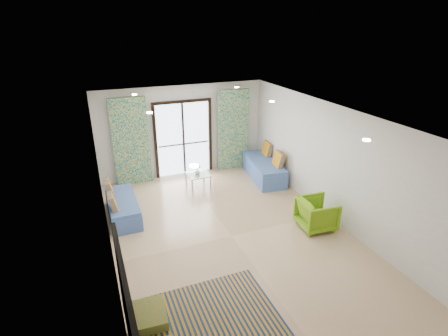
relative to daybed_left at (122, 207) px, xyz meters
name	(u,v)px	position (x,y,z in m)	size (l,w,h in m)	color
floor	(232,236)	(2.12, -1.75, -0.26)	(5.00, 7.50, 0.01)	#9F805F
ceiling	(233,116)	(2.12, -1.75, 2.44)	(5.00, 7.50, 0.01)	silver
wall_back	(183,131)	(2.12, 2.00, 1.09)	(5.00, 0.01, 2.70)	silver
wall_front	(362,310)	(2.12, -5.50, 1.09)	(5.00, 0.01, 2.70)	silver
wall_left	(105,202)	(-0.38, -1.75, 1.09)	(0.01, 7.50, 2.70)	silver
wall_right	(332,163)	(4.62, -1.75, 1.09)	(0.01, 7.50, 2.70)	silver
balcony_door	(183,134)	(2.12, 1.97, 1.00)	(1.76, 0.08, 2.28)	black
balcony_rail	(184,144)	(2.12, 1.98, 0.69)	(1.52, 0.03, 0.04)	#595451
curtain_left	(131,142)	(0.57, 1.82, 0.99)	(1.00, 0.10, 2.50)	beige
curtain_right	(233,130)	(3.67, 1.82, 0.99)	(1.00, 0.10, 2.50)	beige
downlight_a	(194,166)	(0.72, -3.75, 2.41)	(0.12, 0.12, 0.02)	#FFE0B2
downlight_b	(366,140)	(3.52, -3.75, 2.41)	(0.12, 0.12, 0.02)	#FFE0B2
downlight_c	(150,113)	(0.72, -0.75, 2.41)	(0.12, 0.12, 0.02)	#FFE0B2
downlight_d	(272,102)	(3.52, -0.75, 2.41)	(0.12, 0.12, 0.02)	#FFE0B2
downlight_e	(134,95)	(0.72, 1.25, 2.41)	(0.12, 0.12, 0.02)	#FFE0B2
downlight_f	(237,87)	(3.52, 1.25, 2.41)	(0.12, 0.12, 0.02)	#FFE0B2
headboard	(129,319)	(-0.34, -4.33, 0.79)	(0.06, 2.10, 1.50)	black
switch_plate	(117,259)	(-0.35, -3.08, 0.79)	(0.02, 0.10, 0.10)	silver
daybed_left	(122,207)	(0.00, 0.00, 0.00)	(0.67, 1.70, 0.83)	#4563A5
daybed_right	(264,168)	(4.23, 0.77, 0.04)	(1.02, 2.04, 0.96)	#4563A5
coffee_table	(198,175)	(2.19, 0.87, 0.10)	(0.64, 0.64, 0.71)	silver
vase	(197,171)	(2.18, 0.86, 0.23)	(0.16, 0.16, 0.16)	white
armchair	(317,212)	(4.04, -2.13, 0.13)	(0.76, 0.71, 0.78)	#6EA214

